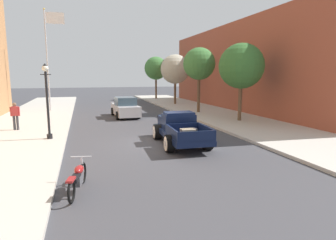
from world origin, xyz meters
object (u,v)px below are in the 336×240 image
car_background_silver (125,108)px  motorcycle_parked (78,178)px  street_tree_nearest (241,66)px  street_tree_farthest (156,68)px  pedestrian_sidewalk_left (15,114)px  street_tree_second (199,64)px  flagpole (49,49)px  hotrod_truck_navy (179,128)px  street_tree_third (175,69)px  street_lamp_near (47,96)px

car_background_silver → motorcycle_parked: bearing=-103.5°
street_tree_nearest → street_tree_farthest: 21.21m
pedestrian_sidewalk_left → motorcycle_parked: bearing=-70.6°
pedestrian_sidewalk_left → street_tree_second: street_tree_second is taller
car_background_silver → flagpole: size_ratio=0.48×
hotrod_truck_navy → street_tree_second: 11.99m
street_tree_third → car_background_silver: bearing=-131.7°
street_lamp_near → motorcycle_parked: bearing=-78.4°
flagpole → street_tree_farthest: flagpole is taller
motorcycle_parked → street_tree_second: street_tree_second is taller
flagpole → street_tree_second: (12.62, -4.97, -1.39)m
hotrod_truck_navy → street_tree_farthest: (5.50, 25.96, 3.63)m
street_tree_nearest → street_tree_second: street_tree_second is taller
street_lamp_near → street_tree_second: 14.19m
motorcycle_parked → car_background_silver: bearing=76.5°
street_tree_nearest → street_tree_second: bearing=100.3°
street_tree_nearest → street_tree_farthest: street_tree_farthest is taller
flagpole → street_tree_farthest: (12.79, 10.88, -1.38)m
street_tree_farthest → flagpole: bearing=-139.6°
hotrod_truck_navy → street_tree_second: bearing=62.2°
car_background_silver → street_tree_second: size_ratio=0.77×
street_lamp_near → street_tree_third: 19.54m
hotrod_truck_navy → flagpole: 17.48m
street_tree_second → hotrod_truck_navy: bearing=-117.8°
hotrod_truck_navy → street_lamp_near: (-6.32, 2.27, 1.63)m
car_background_silver → street_tree_second: bearing=1.8°
motorcycle_parked → street_lamp_near: (-1.48, 7.20, 1.94)m
car_background_silver → street_tree_third: 10.88m
street_tree_second → street_tree_farthest: size_ratio=0.97×
street_tree_second → street_tree_farthest: 15.85m
motorcycle_parked → street_tree_nearest: size_ratio=0.38×
street_tree_third → pedestrian_sidewalk_left: bearing=-139.1°
motorcycle_parked → car_background_silver: 15.26m
car_background_silver → street_tree_nearest: size_ratio=0.79×
street_lamp_near → street_tree_nearest: bearing=11.2°
car_background_silver → street_tree_nearest: 9.72m
pedestrian_sidewalk_left → street_tree_nearest: street_tree_nearest is taller
flagpole → motorcycle_parked: bearing=-83.0°
car_background_silver → street_tree_third: bearing=48.3°
pedestrian_sidewalk_left → street_tree_farthest: (14.00, 20.53, 3.30)m
flagpole → street_tree_third: 13.26m
motorcycle_parked → street_lamp_near: bearing=101.6°
street_tree_third → hotrod_truck_navy: bearing=-107.7°
street_tree_nearest → pedestrian_sidewalk_left: bearing=177.4°
car_background_silver → street_tree_farthest: 17.80m
flagpole → street_lamp_near: bearing=-85.7°
car_background_silver → street_tree_farthest: size_ratio=0.75×
flagpole → hotrod_truck_navy: bearing=-64.2°
hotrod_truck_navy → street_lamp_near: 6.91m
street_tree_second → street_tree_nearest: bearing=-79.7°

